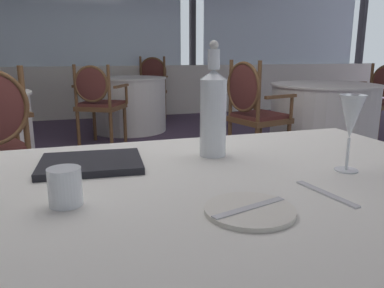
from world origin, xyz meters
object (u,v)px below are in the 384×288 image
(water_bottle, at_px, (213,111))
(dining_chair_3_0, at_px, (98,99))
(water_tumbler, at_px, (65,187))
(side_plate, at_px, (250,210))
(dining_chair_0_0, at_px, (252,106))
(menu_book, at_px, (91,163))
(wine_glass, at_px, (351,119))
(dining_chair_0_1, at_px, (379,96))
(dining_chair_3_1, at_px, (151,83))

(water_bottle, bearing_deg, dining_chair_3_0, 92.55)
(water_tumbler, height_order, dining_chair_3_0, dining_chair_3_0)
(side_plate, distance_m, dining_chair_0_0, 2.88)
(side_plate, height_order, menu_book, menu_book)
(wine_glass, bearing_deg, water_bottle, 138.15)
(wine_glass, relative_size, dining_chair_0_0, 0.21)
(water_tumbler, distance_m, menu_book, 0.29)
(wine_glass, height_order, dining_chair_0_1, wine_glass)
(side_plate, height_order, dining_chair_3_0, dining_chair_3_0)
(dining_chair_0_0, bearing_deg, wine_glass, -125.09)
(water_bottle, xyz_separation_m, menu_book, (-0.38, -0.01, -0.14))
(water_tumbler, height_order, menu_book, water_tumbler)
(wine_glass, xyz_separation_m, dining_chair_0_0, (0.90, 2.39, -0.31))
(dining_chair_3_1, bearing_deg, menu_book, 16.60)
(menu_book, bearing_deg, water_tumbler, -99.26)
(dining_chair_3_0, bearing_deg, water_bottle, -147.57)
(dining_chair_0_1, distance_m, dining_chair_3_1, 3.31)
(water_bottle, relative_size, dining_chair_0_1, 0.38)
(dining_chair_3_0, bearing_deg, side_plate, -149.17)
(dining_chair_0_0, bearing_deg, water_tumbler, -138.73)
(menu_book, relative_size, dining_chair_3_1, 0.29)
(side_plate, xyz_separation_m, menu_book, (-0.29, 0.44, 0.01))
(side_plate, height_order, dining_chair_0_1, dining_chair_0_1)
(dining_chair_0_1, bearing_deg, wine_glass, 30.99)
(dining_chair_0_1, bearing_deg, dining_chair_3_0, -26.33)
(water_bottle, relative_size, water_tumbler, 4.32)
(side_plate, bearing_deg, menu_book, 124.02)
(menu_book, bearing_deg, dining_chair_0_1, 41.07)
(water_bottle, distance_m, menu_book, 0.40)
(dining_chair_0_1, height_order, dining_chair_3_1, dining_chair_3_1)
(side_plate, relative_size, wine_glass, 0.89)
(dining_chair_0_1, bearing_deg, water_tumbler, 24.60)
(dining_chair_3_0, height_order, dining_chair_3_1, dining_chair_3_1)
(water_bottle, distance_m, wine_glass, 0.40)
(dining_chair_0_0, bearing_deg, water_bottle, -133.89)
(water_tumbler, relative_size, dining_chair_3_0, 0.09)
(wine_glass, bearing_deg, side_plate, -154.90)
(dining_chair_0_1, distance_m, dining_chair_3_0, 3.36)
(dining_chair_0_0, height_order, dining_chair_3_0, dining_chair_0_0)
(side_plate, relative_size, dining_chair_3_1, 0.19)
(water_bottle, bearing_deg, side_plate, -100.78)
(dining_chair_0_1, bearing_deg, menu_book, 22.33)
(water_tumbler, bearing_deg, dining_chair_3_0, 85.27)
(water_bottle, bearing_deg, dining_chair_0_1, 39.92)
(dining_chair_0_1, xyz_separation_m, dining_chair_3_0, (-3.29, 0.69, 0.00))
(dining_chair_0_0, xyz_separation_m, dining_chair_0_1, (1.95, 0.50, -0.02))
(dining_chair_0_1, bearing_deg, dining_chair_3_1, -59.21)
(water_tumbler, bearing_deg, wine_glass, 1.75)
(dining_chair_0_0, distance_m, dining_chair_3_0, 1.80)
(water_bottle, bearing_deg, water_tumbler, -146.99)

